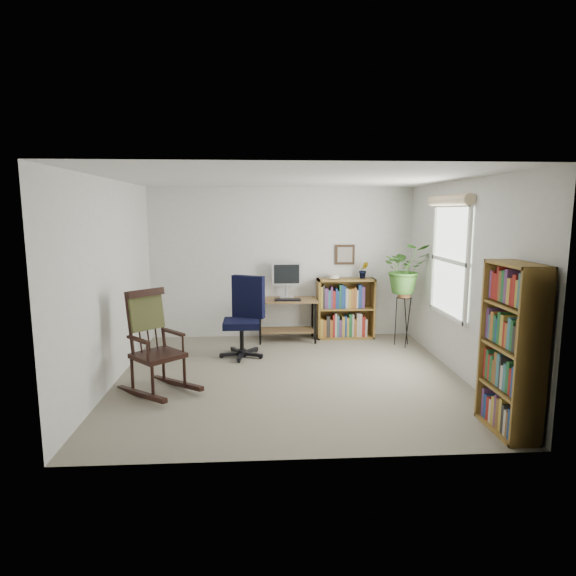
{
  "coord_description": "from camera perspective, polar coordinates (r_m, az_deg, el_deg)",
  "views": [
    {
      "loc": [
        -0.37,
        -5.68,
        2.03
      ],
      "look_at": [
        0.0,
        0.4,
        1.05
      ],
      "focal_mm": 30.0,
      "sensor_mm": 36.0,
      "label": 1
    }
  ],
  "objects": [
    {
      "name": "rocking_chair",
      "position": [
        5.59,
        -15.21,
        -6.13
      ],
      "size": [
        1.14,
        1.16,
        1.18
      ],
      "primitive_type": null,
      "rotation": [
        0.0,
        0.0,
        0.76
      ],
      "color": "black",
      "rests_on": "floor"
    },
    {
      "name": "plant_stand",
      "position": [
        7.48,
        13.51,
        -3.42
      ],
      "size": [
        0.31,
        0.31,
        0.88
      ],
      "primitive_type": null,
      "rotation": [
        0.0,
        0.0,
        0.38
      ],
      "color": "black",
      "rests_on": "floor"
    },
    {
      "name": "wall_front",
      "position": [
        3.79,
        2.19,
        -3.5
      ],
      "size": [
        4.2,
        0.0,
        2.4
      ],
      "primitive_type": "cube",
      "color": "silver",
      "rests_on": "ground"
    },
    {
      "name": "ceiling",
      "position": [
        5.7,
        0.25,
        12.86
      ],
      "size": [
        4.2,
        4.0,
        0.0
      ],
      "primitive_type": "cube",
      "color": "silver",
      "rests_on": "ground"
    },
    {
      "name": "spider_plant",
      "position": [
        7.32,
        13.83,
        5.05
      ],
      "size": [
        1.69,
        1.88,
        1.46
      ],
      "primitive_type": "imported",
      "color": "#396F27",
      "rests_on": "plant_stand"
    },
    {
      "name": "floor",
      "position": [
        6.04,
        0.23,
        -10.49
      ],
      "size": [
        4.2,
        4.0,
        0.0
      ],
      "primitive_type": "cube",
      "color": "gray",
      "rests_on": "ground"
    },
    {
      "name": "tall_bookshelf",
      "position": [
        4.85,
        24.99,
        -6.56
      ],
      "size": [
        0.3,
        0.69,
        1.58
      ],
      "primitive_type": null,
      "color": "olive",
      "rests_on": "floor"
    },
    {
      "name": "wall_right",
      "position": [
        6.25,
        19.84,
        0.96
      ],
      "size": [
        0.0,
        4.0,
        2.4
      ],
      "primitive_type": "cube",
      "color": "silver",
      "rests_on": "ground"
    },
    {
      "name": "wall_back",
      "position": [
        7.73,
        -0.72,
        2.97
      ],
      "size": [
        4.2,
        0.0,
        2.4
      ],
      "primitive_type": "cube",
      "color": "silver",
      "rests_on": "ground"
    },
    {
      "name": "potted_plant_small",
      "position": [
        7.76,
        8.93,
        1.52
      ],
      "size": [
        0.13,
        0.24,
        0.11
      ],
      "primitive_type": "imported",
      "color": "#396F27",
      "rests_on": "low_bookshelf"
    },
    {
      "name": "framed_picture",
      "position": [
        7.81,
        6.76,
        3.95
      ],
      "size": [
        0.32,
        0.04,
        0.32
      ],
      "primitive_type": null,
      "color": "black",
      "rests_on": "wall_back"
    },
    {
      "name": "office_chair",
      "position": [
        6.73,
        -5.55,
        -3.43
      ],
      "size": [
        0.82,
        0.82,
        1.14
      ],
      "primitive_type": null,
      "rotation": [
        0.0,
        0.0,
        -0.43
      ],
      "color": "black",
      "rests_on": "floor"
    },
    {
      "name": "window",
      "position": [
        6.48,
        18.57,
        3.09
      ],
      "size": [
        0.12,
        1.2,
        1.5
      ],
      "primitive_type": null,
      "color": "white",
      "rests_on": "wall_right"
    },
    {
      "name": "keyboard",
      "position": [
        7.4,
        -0.06,
        -1.4
      ],
      "size": [
        0.4,
        0.15,
        0.02
      ],
      "primitive_type": "cube",
      "color": "black",
      "rests_on": "desk"
    },
    {
      "name": "desk",
      "position": [
        7.58,
        -0.11,
        -3.8
      ],
      "size": [
        0.92,
        0.51,
        0.67
      ],
      "primitive_type": null,
      "color": "brown",
      "rests_on": "floor"
    },
    {
      "name": "wall_left",
      "position": [
        6.0,
        -20.22,
        0.62
      ],
      "size": [
        0.0,
        4.0,
        2.4
      ],
      "primitive_type": "cube",
      "color": "silver",
      "rests_on": "ground"
    },
    {
      "name": "monitor",
      "position": [
        7.61,
        -0.17,
        0.94
      ],
      "size": [
        0.46,
        0.16,
        0.56
      ],
      "primitive_type": null,
      "color": "silver",
      "rests_on": "desk"
    },
    {
      "name": "low_bookshelf",
      "position": [
        7.78,
        6.84,
        -2.41
      ],
      "size": [
        0.91,
        0.3,
        0.96
      ],
      "primitive_type": null,
      "color": "olive",
      "rests_on": "floor"
    }
  ]
}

